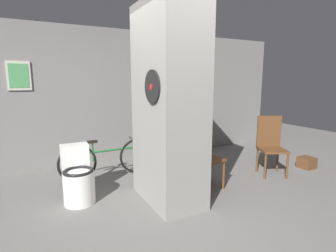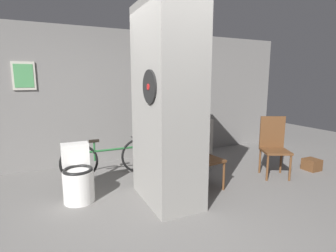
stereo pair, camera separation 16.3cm
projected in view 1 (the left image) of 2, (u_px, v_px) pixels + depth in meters
name	position (u px, v px, depth m)	size (l,w,h in m)	color
ground_plane	(178.00, 219.00, 3.10)	(14.00, 14.00, 0.00)	slate
wall_back	(113.00, 97.00, 5.18)	(8.00, 0.09, 2.60)	gray
pillar_center	(168.00, 106.00, 3.42)	(0.66, 1.08, 2.60)	gray
counter_shelf	(178.00, 145.00, 4.76)	(1.12, 0.44, 0.93)	gray
toilet	(78.00, 179.00, 3.52)	(0.41, 0.57, 0.75)	white
chair_near_pillar	(203.00, 152.00, 4.00)	(0.47, 0.47, 1.02)	brown
chair_by_doorway	(271.00, 143.00, 4.55)	(0.56, 0.56, 1.02)	brown
bicycle	(109.00, 159.00, 4.42)	(1.62, 0.42, 0.66)	black
bottle_tall	(168.00, 115.00, 4.50)	(0.07, 0.07, 0.29)	silver
bottle_short	(171.00, 116.00, 4.63)	(0.08, 0.08, 0.21)	#267233
floor_crate	(307.00, 163.00, 4.90)	(0.26, 0.26, 0.21)	brown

